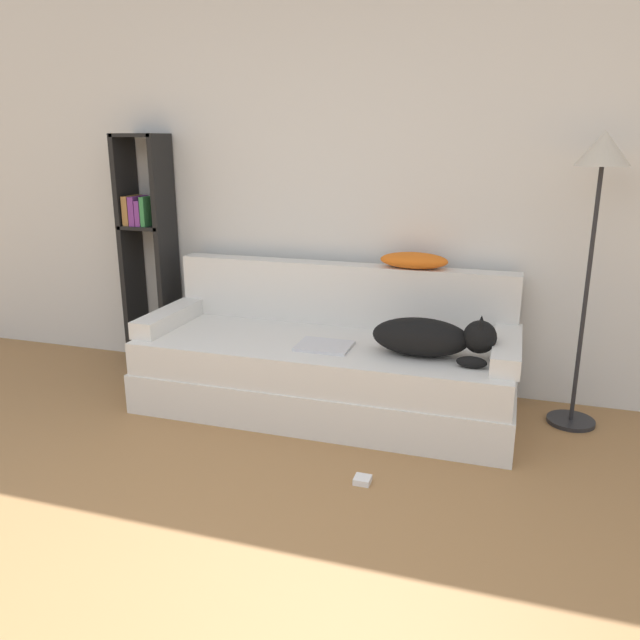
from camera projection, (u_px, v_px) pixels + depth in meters
name	position (u px, v px, depth m)	size (l,w,h in m)	color
wall_back	(334.00, 178.00, 4.00)	(6.91, 0.06, 2.70)	silver
couch	(325.00, 375.00, 3.77)	(2.23, 0.88, 0.44)	silver
couch_backrest	(342.00, 294.00, 3.99)	(2.19, 0.15, 0.39)	silver
couch_arm_left	(170.00, 317.00, 3.99)	(0.15, 0.69, 0.10)	silver
couch_arm_right	(507.00, 349.00, 3.39)	(0.15, 0.69, 0.10)	silver
dog	(431.00, 337.00, 3.40)	(0.67, 0.29, 0.24)	black
laptop	(324.00, 346.00, 3.57)	(0.31, 0.25, 0.02)	silver
throw_pillow	(414.00, 260.00, 3.79)	(0.41, 0.21, 0.10)	orange
bookshelf	(147.00, 241.00, 4.34)	(0.33, 0.26, 1.63)	black
floor_lamp	(599.00, 189.00, 3.26)	(0.28, 0.28, 1.63)	#232326
power_adapter	(362.00, 480.00, 2.99)	(0.08, 0.08, 0.03)	white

